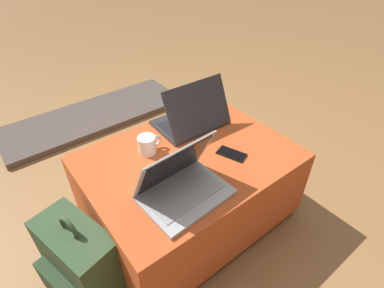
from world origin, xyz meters
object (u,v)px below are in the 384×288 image
at_px(laptop_far, 192,117).
at_px(coffee_mug, 148,144).
at_px(backpack, 80,264).
at_px(cell_phone, 232,154).
at_px(laptop_near, 182,185).

relative_size(laptop_far, coffee_mug, 3.00).
bearing_deg(laptop_far, backpack, 18.52).
bearing_deg(laptop_far, coffee_mug, 10.55).
height_order(laptop_far, cell_phone, laptop_far).
bearing_deg(coffee_mug, laptop_near, -96.05).
bearing_deg(backpack, coffee_mug, 97.49).
bearing_deg(cell_phone, backpack, 154.18).
xyz_separation_m(laptop_near, backpack, (-0.42, 0.13, -0.29)).
distance_m(laptop_far, coffee_mug, 0.30).
bearing_deg(laptop_far, cell_phone, 90.86).
height_order(laptop_near, cell_phone, laptop_near).
height_order(backpack, coffee_mug, coffee_mug).
relative_size(laptop_far, cell_phone, 2.44).
distance_m(laptop_near, coffee_mug, 0.31).
distance_m(laptop_far, backpack, 0.84).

